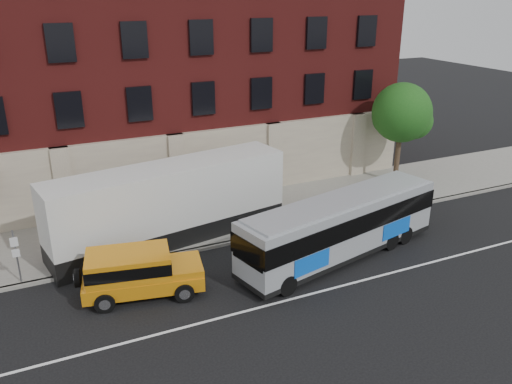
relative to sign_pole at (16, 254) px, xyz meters
name	(u,v)px	position (x,y,z in m)	size (l,w,h in m)	color
ground	(270,313)	(8.50, -6.15, -1.45)	(120.00, 120.00, 0.00)	black
sidewalk	(194,222)	(8.50, 2.85, -1.38)	(60.00, 6.00, 0.15)	#9A968C
kerb	(214,246)	(8.50, -0.15, -1.38)	(60.00, 0.25, 0.15)	#9A968C
lane_line	(264,306)	(8.50, -5.65, -1.45)	(60.00, 0.12, 0.01)	white
building	(147,59)	(8.49, 10.77, 6.13)	(30.00, 12.10, 15.00)	maroon
sign_pole	(16,254)	(0.00, 0.00, 0.00)	(0.30, 0.20, 2.50)	slate
street_tree	(402,115)	(22.04, 3.34, 2.96)	(3.60, 3.60, 6.20)	#37251B
city_bus	(341,225)	(13.39, -3.41, 0.14)	(10.79, 4.57, 2.89)	#95999F
yellow_suv	(137,271)	(4.27, -2.74, -0.36)	(5.11, 2.87, 1.90)	orange
shipping_container	(170,205)	(6.86, 1.32, 0.47)	(11.87, 4.35, 3.88)	black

